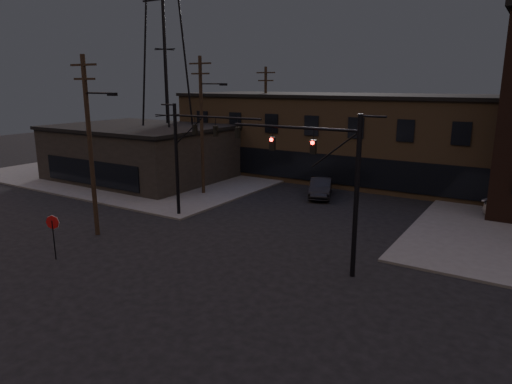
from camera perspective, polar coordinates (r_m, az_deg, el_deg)
ground at (r=23.00m, az=-7.87°, el=-10.71°), size 140.00×140.00×0.00m
sidewalk_nw at (r=52.90m, az=-10.92°, el=3.13°), size 30.00×30.00×0.15m
building_row at (r=46.33m, az=14.87°, el=6.38°), size 40.00×12.00×8.00m
building_left at (r=46.92m, az=-14.25°, el=4.66°), size 16.00×12.00×5.00m
traffic_signal_near at (r=22.51m, az=9.82°, el=1.89°), size 7.12×0.24×8.00m
traffic_signal_far at (r=31.75m, az=-8.23°, el=5.45°), size 7.12×0.24×8.00m
stop_sign at (r=26.86m, az=-24.06°, el=-4.01°), size 0.72×0.33×2.48m
utility_pole_near at (r=29.46m, az=-19.98°, el=5.85°), size 3.70×0.28×11.00m
utility_pole_mid at (r=38.58m, az=-6.74°, el=8.57°), size 3.70×0.28×11.50m
utility_pole_far at (r=49.04m, az=1.20°, el=9.30°), size 2.20×0.28×11.00m
transmission_tower at (r=46.52m, az=-11.35°, el=17.10°), size 7.00×7.00×25.00m
car_crossing at (r=38.72m, az=8.10°, el=0.57°), size 3.29×5.16×1.61m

